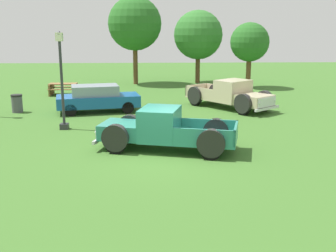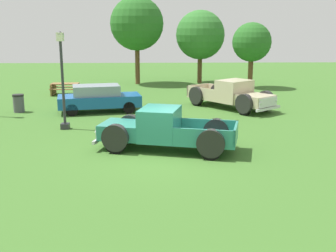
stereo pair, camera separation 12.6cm
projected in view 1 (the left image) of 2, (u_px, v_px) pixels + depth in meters
name	position (u px, v px, depth m)	size (l,w,h in m)	color
ground_plane	(160.00, 157.00, 14.50)	(80.00, 80.00, 0.00)	#3D6B28
pickup_truck_foreground	(158.00, 130.00, 15.25)	(5.36, 3.03, 1.55)	#2D8475
pickup_truck_behind_left	(234.00, 95.00, 22.84)	(4.69, 5.25, 1.60)	#C6B793
sedan_distant_a	(97.00, 98.00, 22.05)	(4.56, 2.58, 1.44)	#195699
lamp_post_near	(62.00, 79.00, 17.97)	(0.36, 0.36, 4.26)	#2D2D33
picnic_table	(63.00, 88.00, 27.74)	(1.81, 1.49, 0.78)	olive
trash_can	(17.00, 103.00, 22.03)	(0.59, 0.59, 0.95)	#4C4C51
oak_tree_east	(250.00, 42.00, 30.50)	(2.85, 2.85, 4.79)	brown
oak_tree_west	(135.00, 24.00, 32.26)	(4.15, 4.15, 6.78)	brown
oak_tree_center	(198.00, 35.00, 33.18)	(3.89, 3.89, 5.77)	brown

